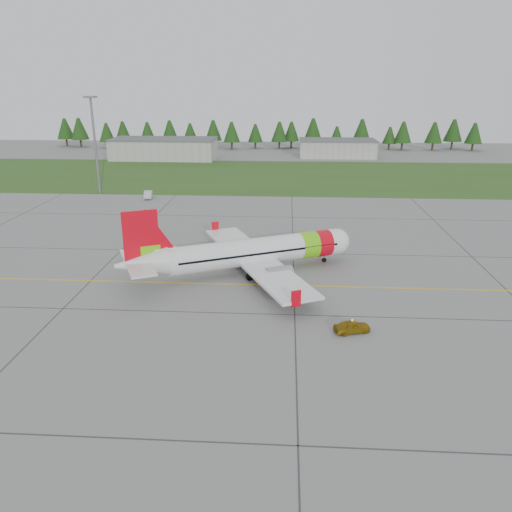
{
  "coord_description": "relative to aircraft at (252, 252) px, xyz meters",
  "views": [
    {
      "loc": [
        8.87,
        -47.56,
        23.18
      ],
      "look_at": [
        5.32,
        9.5,
        3.15
      ],
      "focal_mm": 35.0,
      "sensor_mm": 36.0,
      "label": 1
    }
  ],
  "objects": [
    {
      "name": "aircraft",
      "position": [
        0.0,
        0.0,
        0.0
      ],
      "size": [
        29.3,
        27.8,
        9.4
      ],
      "rotation": [
        0.0,
        0.0,
        0.43
      ],
      "color": "white",
      "rests_on": "ground"
    },
    {
      "name": "follow_me_car",
      "position": [
        10.87,
        -15.67,
        -0.92
      ],
      "size": [
        1.6,
        1.74,
        3.58
      ],
      "primitive_type": "imported",
      "rotation": [
        0.0,
        0.0,
        1.87
      ],
      "color": "#DEAB0C",
      "rests_on": "ground"
    },
    {
      "name": "taxi_guideline",
      "position": [
        -4.64,
        -4.19,
        -2.7
      ],
      "size": [
        120.0,
        0.25,
        0.02
      ],
      "primitive_type": "cube",
      "color": "gold",
      "rests_on": "ground"
    },
    {
      "name": "grass_strip",
      "position": [
        -4.64,
        69.81,
        -2.7
      ],
      "size": [
        320.0,
        50.0,
        0.03
      ],
      "primitive_type": "cube",
      "color": "#30561E",
      "rests_on": "ground"
    },
    {
      "name": "floodlight_mast",
      "position": [
        -36.64,
        45.81,
        7.29
      ],
      "size": [
        0.5,
        0.5,
        20.0
      ],
      "primitive_type": "cylinder",
      "color": "slate",
      "rests_on": "ground"
    },
    {
      "name": "service_van",
      "position": [
        -24.82,
        41.72,
        -0.42
      ],
      "size": [
        1.85,
        1.78,
        4.59
      ],
      "primitive_type": "imported",
      "rotation": [
        0.0,
        0.0,
        0.18
      ],
      "color": "silver",
      "rests_on": "ground"
    },
    {
      "name": "treeline",
      "position": [
        -4.64,
        125.81,
        2.29
      ],
      "size": [
        160.0,
        8.0,
        10.0
      ],
      "primitive_type": null,
      "color": "#1C3F14",
      "rests_on": "ground"
    },
    {
      "name": "hangar_east",
      "position": [
        20.36,
        105.81,
        -0.11
      ],
      "size": [
        24.0,
        12.0,
        5.2
      ],
      "primitive_type": "cube",
      "color": "#A8A8A3",
      "rests_on": "ground"
    },
    {
      "name": "ground",
      "position": [
        -4.64,
        -12.19,
        -2.71
      ],
      "size": [
        320.0,
        320.0,
        0.0
      ],
      "primitive_type": "plane",
      "color": "gray",
      "rests_on": "ground"
    },
    {
      "name": "hangar_west",
      "position": [
        -34.64,
        97.81,
        0.29
      ],
      "size": [
        32.0,
        14.0,
        6.0
      ],
      "primitive_type": "cube",
      "color": "#A8A8A3",
      "rests_on": "ground"
    }
  ]
}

